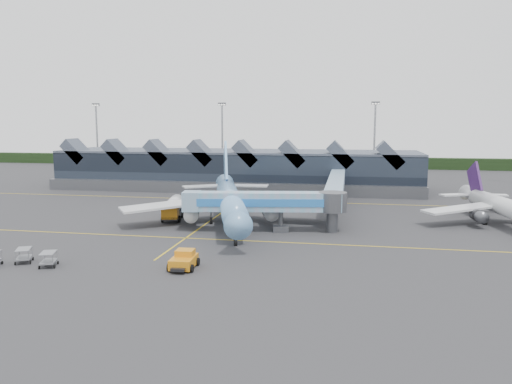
% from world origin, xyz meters
% --- Properties ---
extents(ground, '(260.00, 260.00, 0.00)m').
position_xyz_m(ground, '(0.00, 0.00, 0.00)').
color(ground, '#272729').
rests_on(ground, ground).
extents(taxi_stripes, '(120.00, 60.00, 0.01)m').
position_xyz_m(taxi_stripes, '(0.00, 10.00, 0.01)').
color(taxi_stripes, gold).
rests_on(taxi_stripes, ground).
extents(tree_line_far, '(260.00, 4.00, 4.00)m').
position_xyz_m(tree_line_far, '(0.00, 110.00, 2.00)').
color(tree_line_far, black).
rests_on(tree_line_far, ground).
extents(terminal, '(90.00, 22.25, 12.52)m').
position_xyz_m(terminal, '(-5.07, 47.35, 4.88)').
color(terminal, black).
rests_on(terminal, ground).
extents(light_masts, '(132.40, 42.56, 22.45)m').
position_xyz_m(light_masts, '(21.00, 62.80, 12.49)').
color(light_masts, gray).
rests_on(light_masts, ground).
extents(main_airliner, '(34.76, 40.86, 13.38)m').
position_xyz_m(main_airliner, '(3.69, 3.90, 3.93)').
color(main_airliner, '#6FAFE2').
rests_on(main_airliner, ground).
extents(regional_jet, '(25.94, 28.64, 9.85)m').
position_xyz_m(regional_jet, '(47.49, 10.67, 3.13)').
color(regional_jet, silver).
rests_on(regional_jet, ground).
extents(jet_bridge, '(24.89, 7.22, 6.23)m').
position_xyz_m(jet_bridge, '(11.94, -1.30, 4.44)').
color(jet_bridge, '#71A2BC').
rests_on(jet_bridge, ground).
extents(fuel_truck, '(4.67, 10.86, 3.62)m').
position_xyz_m(fuel_truck, '(-6.86, 6.11, 2.03)').
color(fuel_truck, black).
rests_on(fuel_truck, ground).
extents(pushback_tug, '(3.10, 4.73, 2.04)m').
position_xyz_m(pushback_tug, '(4.60, -22.40, 0.91)').
color(pushback_tug, orange).
rests_on(pushback_tug, ground).
extents(baggage_carts, '(8.76, 4.92, 1.70)m').
position_xyz_m(baggage_carts, '(-14.54, -24.71, 0.96)').
color(baggage_carts, gray).
rests_on(baggage_carts, ground).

